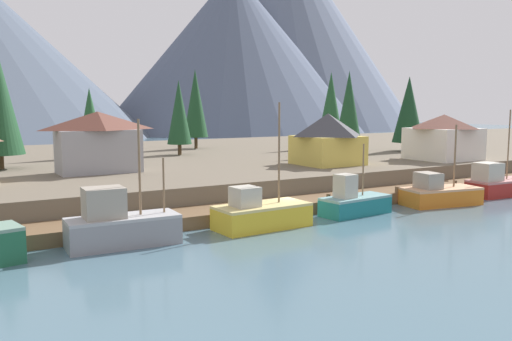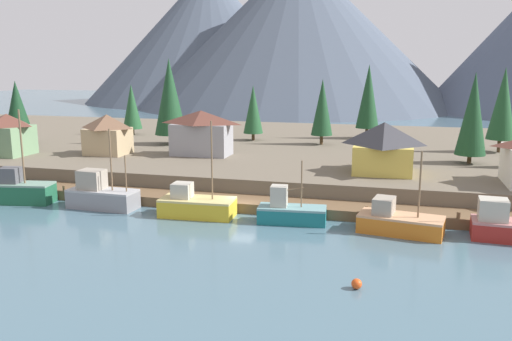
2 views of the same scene
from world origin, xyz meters
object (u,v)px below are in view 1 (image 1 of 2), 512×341
fishing_boat_yellow (261,214)px  conifer_back_left (90,118)px  house_yellow (328,138)px  house_white (443,137)px  conifer_mid_right (331,104)px  house_grey (98,142)px  fishing_boat_teal (354,203)px  conifer_mid_left (179,112)px  conifer_near_right (195,103)px  fishing_boat_grey (120,225)px  conifer_back_right (349,109)px  conifer_centre (409,110)px  fishing_boat_red (498,184)px  fishing_boat_orange (439,194)px

fishing_boat_yellow → conifer_back_left: bearing=93.5°
fishing_boat_yellow → house_yellow: bearing=36.2°
house_white → house_yellow: bearing=170.3°
house_white → conifer_mid_right: bearing=91.4°
house_yellow → house_grey: 24.43m
house_yellow → house_grey: size_ratio=0.83×
house_white → conifer_back_left: bearing=147.0°
fishing_boat_teal → conifer_mid_left: size_ratio=0.65×
house_white → conifer_near_right: (-19.01, 30.48, 4.06)m
fishing_boat_grey → house_grey: size_ratio=1.02×
house_white → conifer_back_right: 12.81m
house_yellow → house_white: (15.63, -2.69, -0.12)m
house_yellow → conifer_centre: size_ratio=0.62×
conifer_centre → fishing_boat_teal: bearing=-143.0°
fishing_boat_red → house_white: (4.64, 10.92, 4.10)m
conifer_mid_right → conifer_centre: size_ratio=1.09×
conifer_mid_left → conifer_back_left: (-11.17, 1.66, -0.69)m
house_yellow → conifer_back_left: size_ratio=0.76×
fishing_boat_yellow → conifer_centre: (37.97, 21.86, 7.38)m
fishing_boat_orange → house_white: house_white is taller
conifer_back_left → fishing_boat_red: bearing=-47.4°
house_yellow → house_white: 15.86m
fishing_boat_teal → conifer_near_right: conifer_near_right is taller
conifer_centre → fishing_boat_orange: bearing=-130.7°
fishing_boat_yellow → conifer_mid_right: conifer_mid_right is taller
house_yellow → conifer_back_left: bearing=134.8°
conifer_near_right → conifer_back_left: 18.80m
fishing_boat_red → house_yellow: bearing=132.5°
fishing_boat_grey → house_grey: (3.72, 19.10, 4.15)m
house_white → conifer_centre: 12.47m
house_grey → conifer_mid_right: size_ratio=0.69×
house_white → conifer_mid_left: (-25.24, 21.97, 2.84)m
fishing_boat_orange → conifer_back_right: bearing=79.5°
fishing_boat_yellow → conifer_mid_right: 46.19m
fishing_boat_yellow → conifer_back_left: size_ratio=1.06×
conifer_back_right → conifer_centre: bearing=-1.3°
fishing_boat_teal → conifer_back_right: bearing=45.2°
house_grey → fishing_boat_yellow: bearing=-70.8°
fishing_boat_red → fishing_boat_grey: bearing=-176.6°
house_yellow → conifer_mid_right: size_ratio=0.57×
fishing_boat_teal → conifer_back_right: size_ratio=0.58×
fishing_boat_grey → fishing_boat_yellow: fishing_boat_yellow is taller
fishing_boat_yellow → fishing_boat_teal: fishing_boat_yellow is taller
fishing_boat_red → conifer_near_right: size_ratio=0.72×
conifer_mid_right → fishing_boat_grey: bearing=-143.1°
fishing_boat_orange → conifer_mid_right: conifer_mid_right is taller
fishing_boat_red → house_white: size_ratio=1.16×
house_yellow → house_grey: (-23.76, 5.66, 0.14)m
fishing_boat_teal → house_grey: house_grey is taller
house_white → conifer_centre: conifer_centre is taller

